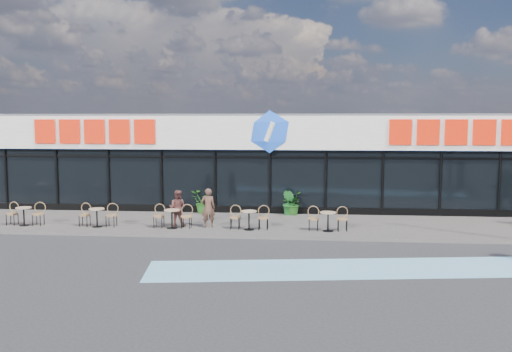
# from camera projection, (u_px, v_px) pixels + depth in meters

# --- Properties ---
(ground) EXTENTS (120.00, 120.00, 0.00)m
(ground) POSITION_uv_depth(u_px,v_px,m) (256.00, 253.00, 17.68)
(ground) COLOR #28282B
(ground) RESTS_ON ground
(sidewalk) EXTENTS (44.00, 5.00, 0.10)m
(sidewalk) POSITION_uv_depth(u_px,v_px,m) (266.00, 225.00, 22.13)
(sidewalk) COLOR #58524E
(sidewalk) RESTS_ON ground
(bike_lane) EXTENTS (14.17, 4.13, 0.01)m
(bike_lane) POSITION_uv_depth(u_px,v_px,m) (387.00, 268.00, 15.83)
(bike_lane) COLOR #73B6D9
(bike_lane) RESTS_ON ground
(building) EXTENTS (30.60, 6.57, 4.75)m
(building) POSITION_uv_depth(u_px,v_px,m) (274.00, 159.00, 27.28)
(building) COLOR black
(building) RESTS_ON ground
(bistro_set_1) EXTENTS (1.54, 0.62, 0.90)m
(bistro_set_1) POSITION_uv_depth(u_px,v_px,m) (25.00, 214.00, 21.76)
(bistro_set_1) COLOR tan
(bistro_set_1) RESTS_ON sidewalk
(bistro_set_2) EXTENTS (1.54, 0.62, 0.90)m
(bistro_set_2) POSITION_uv_depth(u_px,v_px,m) (98.00, 215.00, 21.49)
(bistro_set_2) COLOR tan
(bistro_set_2) RESTS_ON sidewalk
(bistro_set_3) EXTENTS (1.54, 0.62, 0.90)m
(bistro_set_3) POSITION_uv_depth(u_px,v_px,m) (173.00, 216.00, 21.21)
(bistro_set_3) COLOR tan
(bistro_set_3) RESTS_ON sidewalk
(bistro_set_4) EXTENTS (1.54, 0.62, 0.90)m
(bistro_set_4) POSITION_uv_depth(u_px,v_px,m) (249.00, 218.00, 20.93)
(bistro_set_4) COLOR tan
(bistro_set_4) RESTS_ON sidewalk
(bistro_set_5) EXTENTS (1.54, 0.62, 0.90)m
(bistro_set_5) POSITION_uv_depth(u_px,v_px,m) (328.00, 219.00, 20.66)
(bistro_set_5) COLOR tan
(bistro_set_5) RESTS_ON sidewalk
(potted_plant_left) EXTENTS (1.22, 1.20, 1.02)m
(potted_plant_left) POSITION_uv_depth(u_px,v_px,m) (202.00, 202.00, 24.54)
(potted_plant_left) COLOR #1F5117
(potted_plant_left) RESTS_ON sidewalk
(potted_plant_mid) EXTENTS (0.77, 0.79, 1.12)m
(potted_plant_mid) POSITION_uv_depth(u_px,v_px,m) (289.00, 203.00, 24.06)
(potted_plant_mid) COLOR #1B6023
(potted_plant_mid) RESTS_ON sidewalk
(potted_plant_right) EXTENTS (0.86, 0.97, 1.02)m
(potted_plant_right) POSITION_uv_depth(u_px,v_px,m) (292.00, 203.00, 24.17)
(potted_plant_right) COLOR #1B4A15
(potted_plant_right) RESTS_ON sidewalk
(patron_left) EXTENTS (0.63, 0.48, 1.55)m
(patron_left) POSITION_uv_depth(u_px,v_px,m) (208.00, 208.00, 21.31)
(patron_left) COLOR #4C3227
(patron_left) RESTS_ON sidewalk
(patron_right) EXTENTS (0.77, 0.64, 1.45)m
(patron_right) POSITION_uv_depth(u_px,v_px,m) (177.00, 208.00, 21.58)
(patron_right) COLOR brown
(patron_right) RESTS_ON sidewalk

